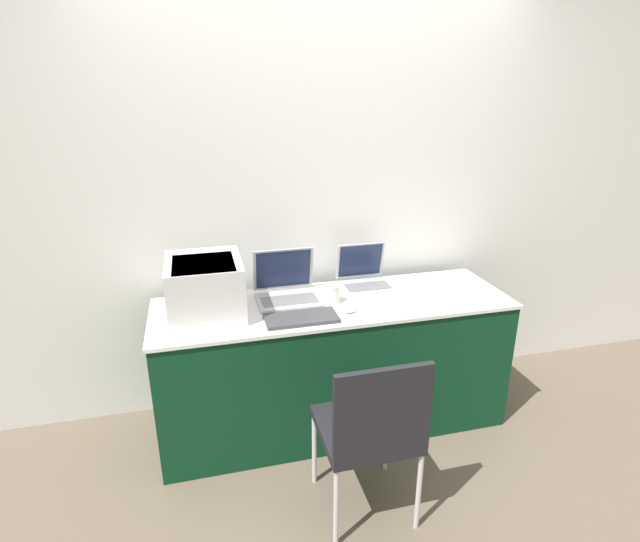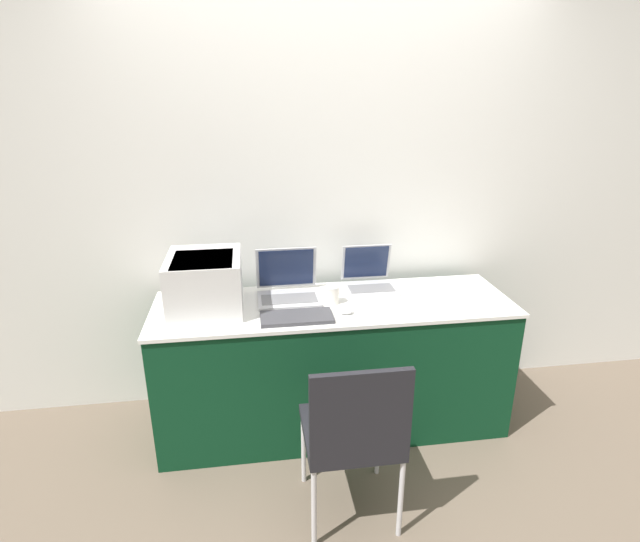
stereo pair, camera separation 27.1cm
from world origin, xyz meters
TOP-DOWN VIEW (x-y plane):
  - ground_plane at (0.00, 0.00)m, footprint 14.00×14.00m
  - wall_back at (0.00, 0.72)m, footprint 8.00×0.05m
  - table at (0.00, 0.30)m, footprint 1.98×0.61m
  - printer at (-0.69, 0.32)m, footprint 0.38×0.43m
  - laptop_left at (-0.24, 0.41)m, footprint 0.35×0.31m
  - laptop_right at (0.24, 0.49)m, footprint 0.30×0.28m
  - external_keyboard at (-0.23, 0.12)m, footprint 0.37×0.17m
  - coffee_cup at (-0.01, 0.29)m, footprint 0.08×0.08m
  - mouse at (0.04, 0.14)m, footprint 0.07×0.05m
  - chair at (-0.04, -0.44)m, footprint 0.42×0.43m

SIDE VIEW (x-z plane):
  - ground_plane at x=0.00m, z-range 0.00..0.00m
  - table at x=0.00m, z-range 0.00..0.79m
  - chair at x=-0.04m, z-range 0.07..0.94m
  - external_keyboard at x=-0.23m, z-range 0.79..0.81m
  - mouse at x=0.04m, z-range 0.79..0.82m
  - coffee_cup at x=-0.01m, z-range 0.79..0.89m
  - laptop_right at x=0.24m, z-range 0.72..0.96m
  - laptop_left at x=-0.24m, z-range 0.71..0.98m
  - printer at x=-0.69m, z-range 0.80..1.09m
  - wall_back at x=0.00m, z-range 0.00..2.60m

